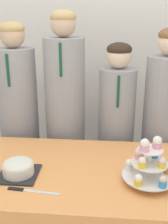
% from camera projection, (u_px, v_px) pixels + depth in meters
% --- Properties ---
extents(wall_back, '(9.00, 0.06, 2.70)m').
position_uv_depth(wall_back, '(89.00, 38.00, 2.55)').
color(wall_back, silver).
rests_on(wall_back, ground_plane).
extents(table, '(1.35, 0.76, 0.74)m').
position_uv_depth(table, '(73.00, 222.00, 1.69)').
color(table, '#EF9951').
rests_on(table, ground_plane).
extents(round_cake, '(0.21, 0.21, 0.09)m').
position_uv_depth(round_cake, '(18.00, 168.00, 1.50)').
color(round_cake, '#232328').
rests_on(round_cake, table).
extents(cake_knife, '(0.27, 0.04, 0.01)m').
position_uv_depth(cake_knife, '(25.00, 190.00, 1.38)').
color(cake_knife, silver).
rests_on(cake_knife, table).
extents(cupcake_stand, '(0.27, 0.27, 0.25)m').
position_uv_depth(cupcake_stand, '(149.00, 163.00, 1.41)').
color(cupcake_stand, silver).
rests_on(cupcake_stand, table).
extents(student_0, '(0.29, 0.30, 1.51)m').
position_uv_depth(student_0, '(20.00, 129.00, 2.17)').
color(student_0, '#939399').
rests_on(student_0, ground_plane).
extents(student_1, '(0.29, 0.30, 1.59)m').
position_uv_depth(student_1, '(66.00, 126.00, 2.13)').
color(student_1, '#939399').
rests_on(student_1, ground_plane).
extents(student_2, '(0.27, 0.27, 1.38)m').
position_uv_depth(student_2, '(116.00, 139.00, 2.13)').
color(student_2, '#939399').
rests_on(student_2, ground_plane).
extents(student_3, '(0.30, 0.31, 1.48)m').
position_uv_depth(student_3, '(162.00, 136.00, 2.09)').
color(student_3, '#939399').
rests_on(student_3, ground_plane).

